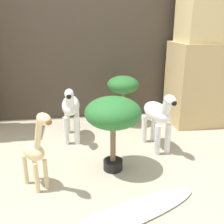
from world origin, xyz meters
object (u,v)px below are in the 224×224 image
potted_palm_front (113,115)px  surfboard (125,216)px  giraffe_figurine (36,149)px  potted_palm_back (123,87)px  zebra_right (158,115)px  zebra_left (71,108)px

potted_palm_front → surfboard: size_ratio=0.56×
giraffe_figurine → potted_palm_front: size_ratio=1.00×
giraffe_figurine → potted_palm_back: bearing=54.2°
zebra_right → surfboard: 1.10m
zebra_left → potted_palm_front: (0.34, -0.68, 0.14)m
zebra_left → giraffe_figurine: giraffe_figurine is taller
zebra_left → potted_palm_front: potted_palm_front is taller
giraffe_figurine → surfboard: size_ratio=0.56×
zebra_right → potted_palm_front: (-0.49, -0.33, 0.14)m
zebra_right → potted_palm_back: bearing=106.4°
zebra_right → potted_palm_back: size_ratio=1.01×
giraffe_figurine → surfboard: bearing=-35.6°
potted_palm_front → potted_palm_back: potted_palm_front is taller
zebra_left → potted_palm_front: size_ratio=0.94×
zebra_right → potted_palm_back: (-0.21, 0.71, 0.12)m
zebra_right → giraffe_figurine: bearing=-155.0°
zebra_left → potted_palm_back: zebra_left is taller
surfboard → giraffe_figurine: bearing=144.4°
zebra_right → zebra_left: 0.90m
potted_palm_back → surfboard: bearing=-100.3°
giraffe_figurine → surfboard: (0.58, -0.42, -0.31)m
potted_palm_front → surfboard: 0.76m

